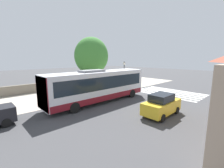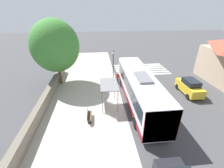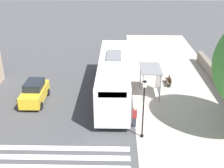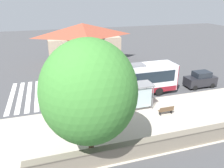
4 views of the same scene
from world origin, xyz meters
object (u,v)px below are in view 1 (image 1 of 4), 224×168
Objects in this scene: shade_tree at (91,56)px; parked_car_far_lane at (162,105)px; bus at (99,85)px; bench at (59,93)px; street_lamp_near at (124,74)px; pedestrian at (120,86)px; bus_shelter at (81,80)px.

shade_tree reaches higher than parked_car_far_lane.
bus is 7.95× the size of bench.
bus reaches higher than bench.
bus is at bearing 23.50° from bench.
pedestrian is at bearing -69.67° from street_lamp_near.
street_lamp_near is (-2.13, 6.55, 0.73)m from bus.
pedestrian is 9.36m from parked_car_far_lane.
bus_shelter is (-3.48, -0.19, 0.30)m from bus.
shade_tree is at bearing 174.56° from pedestrian.
pedestrian is at bearing 63.36° from bench.
street_lamp_near is at bearing 150.46° from parked_car_far_lane.
bench is at bearing -110.45° from street_lamp_near.
street_lamp_near is (3.33, 8.92, 2.17)m from bench.
bus_shelter reaches higher than bench.
parked_car_far_lane is at bearing 17.08° from bench.
bus is 2.77× the size of street_lamp_near.
bus is at bearing 3.17° from bus_shelter.
bus_shelter is at bearing -101.34° from street_lamp_near.
shade_tree is at bearing 116.85° from bench.
parked_car_far_lane is (10.39, 1.62, -1.28)m from bus_shelter.
shade_tree is at bearing -175.83° from street_lamp_near.
bus_shelter is 3.42m from bench.
street_lamp_near reaches higher than pedestrian.
bench is at bearing -132.18° from bus_shelter.
street_lamp_near is 8.05m from shade_tree.
bus_shelter is 6.89m from street_lamp_near.
bus is 6.12m from bench.
bus is 1.42× the size of shade_tree.
parked_car_far_lane is (16.60, -4.57, -4.42)m from shade_tree.
shade_tree is 17.78m from parked_car_far_lane.
bus is 4.08× the size of bus_shelter.
bus_shelter is 0.68× the size of street_lamp_near.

